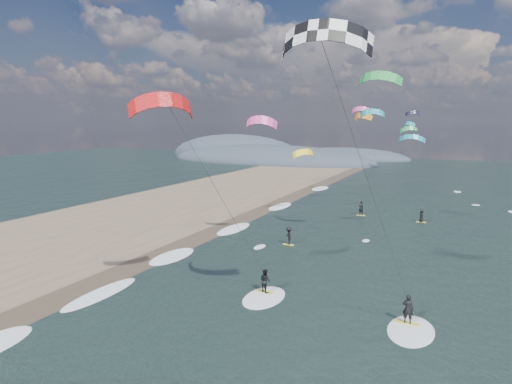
% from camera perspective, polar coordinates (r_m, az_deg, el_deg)
% --- Properties ---
extents(ground, '(260.00, 260.00, 0.00)m').
position_cam_1_polar(ground, '(22.41, -12.24, -23.00)').
color(ground, black).
rests_on(ground, ground).
extents(sand_strip, '(26.00, 240.00, 0.00)m').
position_cam_1_polar(sand_strip, '(45.26, -28.66, -7.02)').
color(sand_strip, brown).
rests_on(sand_strip, ground).
extents(wet_sand_strip, '(3.00, 240.00, 0.00)m').
position_cam_1_polar(wet_sand_strip, '(36.43, -17.46, -10.11)').
color(wet_sand_strip, '#382D23').
rests_on(wet_sand_strip, ground).
extents(coastal_hills, '(80.00, 41.00, 15.00)m').
position_cam_1_polar(coastal_hills, '(135.59, 1.16, 4.44)').
color(coastal_hills, '#3D4756').
rests_on(coastal_hills, ground).
extents(kitesurfer_near_a, '(7.81, 8.38, 16.89)m').
position_cam_1_polar(kitesurfer_near_a, '(21.17, 11.03, 12.19)').
color(kitesurfer_near_a, yellow).
rests_on(kitesurfer_near_a, ground).
extents(kitesurfer_near_b, '(6.90, 9.23, 14.15)m').
position_cam_1_polar(kitesurfer_near_b, '(26.09, -7.38, 3.20)').
color(kitesurfer_near_b, yellow).
rests_on(kitesurfer_near_b, ground).
extents(far_kitesurfers, '(11.91, 17.31, 1.84)m').
position_cam_1_polar(far_kitesurfers, '(47.69, 11.36, -4.13)').
color(far_kitesurfers, yellow).
rests_on(far_kitesurfers, ground).
extents(bg_kite_field, '(13.66, 71.76, 9.03)m').
position_cam_1_polar(bg_kite_field, '(68.92, 16.36, 9.35)').
color(bg_kite_field, orange).
rests_on(bg_kite_field, ground).
extents(shoreline_surf, '(2.40, 79.40, 0.11)m').
position_cam_1_polar(shoreline_surf, '(39.09, -11.33, -8.51)').
color(shoreline_surf, white).
rests_on(shoreline_surf, ground).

